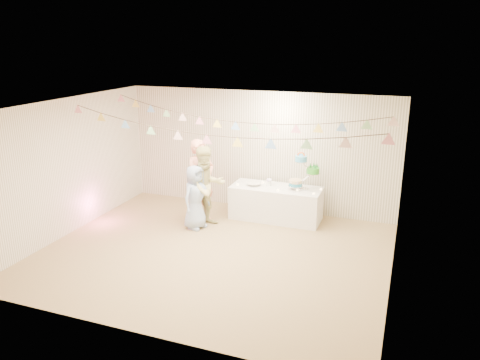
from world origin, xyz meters
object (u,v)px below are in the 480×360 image
(table, at_px, (276,203))
(person_adult_b, at_px, (206,187))
(cake_stand, at_px, (304,170))
(person_child, at_px, (195,197))
(person_adult_a, at_px, (201,181))

(table, distance_m, person_adult_b, 1.54)
(cake_stand, height_order, person_child, cake_stand)
(table, xyz_separation_m, person_adult_a, (-1.44, -0.61, 0.51))
(table, height_order, person_adult_b, person_adult_b)
(table, bearing_deg, person_adult_a, -157.14)
(cake_stand, bearing_deg, person_child, -150.95)
(table, relative_size, person_adult_a, 1.08)
(cake_stand, bearing_deg, person_adult_a, -161.73)
(person_adult_a, xyz_separation_m, person_adult_b, (0.23, -0.22, -0.04))
(person_adult_b, relative_size, person_child, 1.27)
(person_adult_a, xyz_separation_m, person_child, (0.07, -0.41, -0.21))
(table, bearing_deg, person_child, -143.41)
(person_adult_a, bearing_deg, cake_stand, -39.59)
(table, relative_size, cake_stand, 2.57)
(person_child, bearing_deg, person_adult_b, -22.24)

